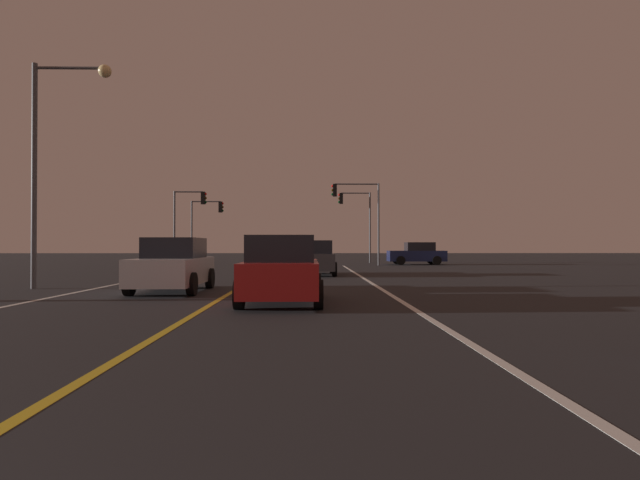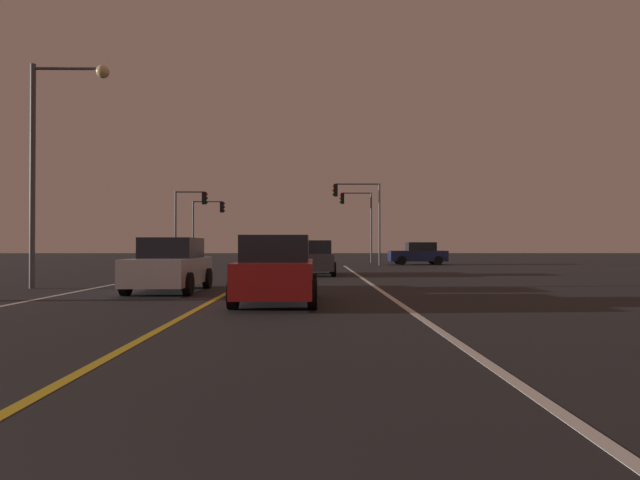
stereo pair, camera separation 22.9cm
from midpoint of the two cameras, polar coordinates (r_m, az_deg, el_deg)
lane_edge_right at (r=15.84m, az=7.15°, el=-5.85°), size 0.16×43.67×0.01m
lane_edge_left at (r=17.33m, az=-26.34°, el=-5.34°), size 0.16×43.67×0.01m
lane_center_divider at (r=15.89m, az=-10.38°, el=-5.83°), size 0.16×43.67×0.01m
car_crossing_side at (r=40.39m, az=10.41°, el=-1.49°), size 4.30×2.02×1.70m
car_lead_same_lane at (r=13.19m, az=-4.68°, el=-3.35°), size 2.02×4.30×1.70m
car_ahead_far at (r=25.72m, az=-0.80°, el=-2.01°), size 2.02×4.30×1.70m
car_oncoming at (r=17.11m, az=-16.09°, el=-2.70°), size 2.02×4.30×1.70m
traffic_light_near_right at (r=38.20m, az=3.86°, el=3.87°), size 3.52×0.36×5.99m
traffic_light_near_left at (r=39.06m, az=-14.23°, el=3.11°), size 2.40×0.36×5.40m
traffic_light_far_right at (r=43.69m, az=3.74°, el=3.16°), size 2.73×0.36×5.89m
traffic_light_far_left at (r=44.37m, az=-12.37°, el=2.47°), size 2.71×0.36×5.16m
street_lamp_left_mid at (r=20.05m, az=-27.39°, el=9.35°), size 2.66×0.44×7.60m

